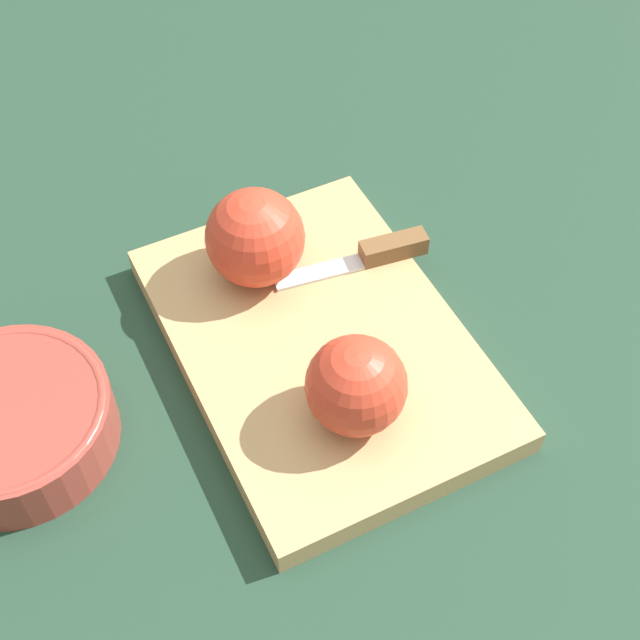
% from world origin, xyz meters
% --- Properties ---
extents(ground_plane, '(4.00, 4.00, 0.00)m').
position_xyz_m(ground_plane, '(0.00, 0.00, 0.00)').
color(ground_plane, '#1E3828').
extents(cutting_board, '(0.33, 0.25, 0.02)m').
position_xyz_m(cutting_board, '(0.00, 0.00, 0.01)').
color(cutting_board, tan).
rests_on(cutting_board, ground_plane).
extents(apple_half_left, '(0.07, 0.07, 0.07)m').
position_xyz_m(apple_half_left, '(-0.08, 0.00, 0.06)').
color(apple_half_left, red).
rests_on(apple_half_left, cutting_board).
extents(apple_half_right, '(0.08, 0.08, 0.08)m').
position_xyz_m(apple_half_right, '(0.08, 0.03, 0.06)').
color(apple_half_right, red).
rests_on(apple_half_right, cutting_board).
extents(knife, '(0.02, 0.13, 0.02)m').
position_xyz_m(knife, '(0.06, -0.07, 0.03)').
color(knife, silver).
rests_on(knife, cutting_board).
extents(bowl, '(0.15, 0.15, 0.05)m').
position_xyz_m(bowl, '(-0.00, 0.24, 0.03)').
color(bowl, '#99382D').
rests_on(bowl, ground_plane).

